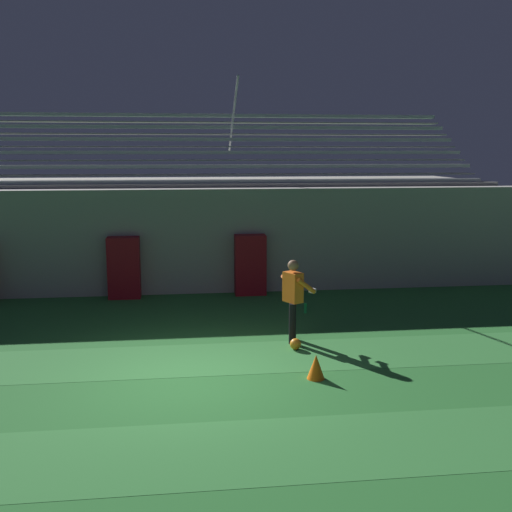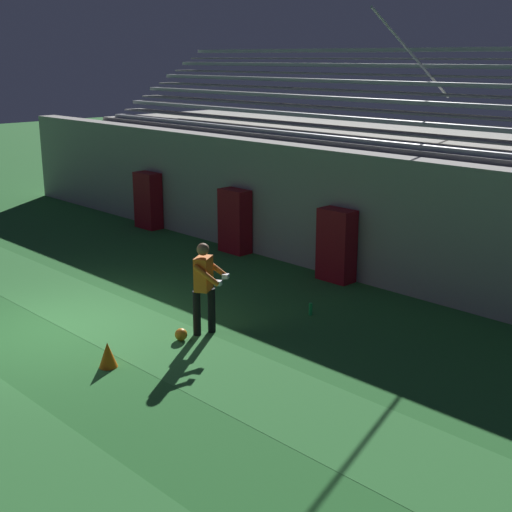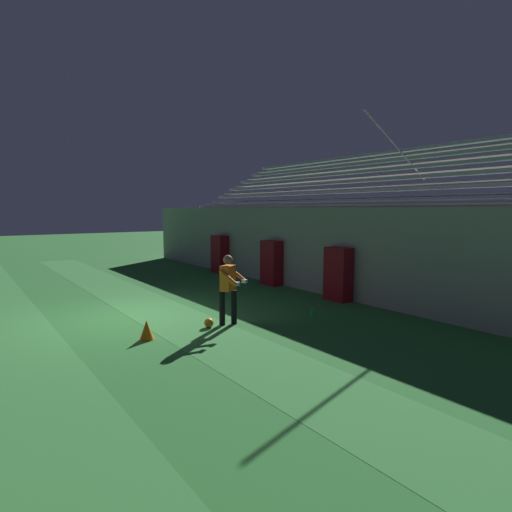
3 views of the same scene
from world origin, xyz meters
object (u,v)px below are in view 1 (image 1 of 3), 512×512
Objects in this scene: water_bottle at (305,308)px; padding_pillar_gate_right at (250,265)px; goalkeeper at (293,295)px; soccer_ball at (296,344)px; traffic_cone at (316,367)px; padding_pillar_gate_left at (124,268)px.

padding_pillar_gate_right is at bearing 117.97° from water_bottle.
goalkeeper is 6.96× the size of water_bottle.
soccer_ball is 0.92× the size of water_bottle.
goalkeeper is at bearing 90.41° from traffic_cone.
water_bottle is at bearing -24.99° from padding_pillar_gate_left.
padding_pillar_gate_right is 6.69× the size of water_bottle.
water_bottle is (0.66, 4.10, -0.09)m from traffic_cone.
padding_pillar_gate_left reaches higher than soccer_ball.
padding_pillar_gate_right is 2.41m from water_bottle.
padding_pillar_gate_left is at bearing 128.40° from soccer_ball.
padding_pillar_gate_left is 3.30m from padding_pillar_gate_right.
water_bottle is (4.38, -2.04, -0.68)m from padding_pillar_gate_left.
goalkeeper is 3.98× the size of traffic_cone.
padding_pillar_gate_right is at bearing 95.70° from goalkeeper.
traffic_cone is 1.75× the size of water_bottle.
padding_pillar_gate_left is 7.30× the size of soccer_ball.
padding_pillar_gate_left is 5.94m from soccer_ball.
soccer_ball is at bearing -95.11° from goalkeeper.
traffic_cone is at bearing -89.59° from goalkeeper.
padding_pillar_gate_left is 3.82× the size of traffic_cone.
padding_pillar_gate_right is 7.30× the size of soccer_ball.
padding_pillar_gate_left is 7.21m from traffic_cone.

